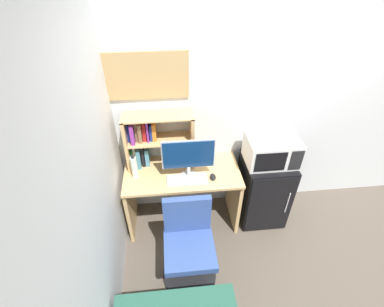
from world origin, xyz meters
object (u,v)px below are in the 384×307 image
hutch_bookshelf (150,138)px  computer_mouse (213,177)px  microwave (272,150)px  keyboard (187,179)px  desk_chair (189,248)px  monitor (188,156)px  water_bottle (134,167)px  wall_corkboard (146,76)px  mini_fridge (263,189)px

hutch_bookshelf → computer_mouse: (0.61, -0.31, -0.30)m
hutch_bookshelf → microwave: bearing=-8.6°
keyboard → desk_chair: (-0.03, -0.52, -0.38)m
computer_mouse → monitor: bearing=166.9°
hutch_bookshelf → water_bottle: hutch_bookshelf is taller
microwave → desk_chair: (-0.91, -0.65, -0.57)m
microwave → wall_corkboard: size_ratio=0.65×
computer_mouse → wall_corkboard: size_ratio=0.12×
mini_fridge → wall_corkboard: 1.77m
mini_fridge → water_bottle: bearing=-179.4°
computer_mouse → desk_chair: 0.71m
keyboard → monitor: bearing=68.8°
computer_mouse → water_bottle: water_bottle is taller
hutch_bookshelf → keyboard: bearing=-42.3°
monitor → mini_fridge: monitor is taller
computer_mouse → wall_corkboard: wall_corkboard is taller
hutch_bookshelf → computer_mouse: bearing=-27.3°
hutch_bookshelf → water_bottle: 0.33m
monitor → keyboard: bearing=-111.2°
keyboard → water_bottle: bearing=167.7°
computer_mouse → wall_corkboard: (-0.59, 0.41, 0.90)m
monitor → keyboard: (-0.02, -0.06, -0.25)m
hutch_bookshelf → monitor: size_ratio=1.33×
mini_fridge → computer_mouse: bearing=-168.6°
keyboard → computer_mouse: computer_mouse is taller
hutch_bookshelf → mini_fridge: hutch_bookshelf is taller
keyboard → desk_chair: size_ratio=0.45×
keyboard → computer_mouse: size_ratio=4.08×
wall_corkboard → water_bottle: bearing=-121.1°
keyboard → hutch_bookshelf: bearing=137.7°
hutch_bookshelf → mini_fridge: (1.22, -0.19, -0.66)m
desk_chair → microwave: bearing=35.7°
computer_mouse → water_bottle: 0.79m
water_bottle → mini_fridge: (1.39, 0.01, -0.47)m
hutch_bookshelf → water_bottle: (-0.17, -0.20, -0.19)m
hutch_bookshelf → desk_chair: size_ratio=0.77×
monitor → computer_mouse: monitor is taller
mini_fridge → wall_corkboard: size_ratio=1.05×
computer_mouse → mini_fridge: size_ratio=0.12×
mini_fridge → wall_corkboard: (-1.20, 0.29, 1.27)m
keyboard → mini_fridge: (0.87, 0.13, -0.35)m
monitor → keyboard: 0.25m
hutch_bookshelf → keyboard: hutch_bookshelf is taller
mini_fridge → microwave: (0.00, 0.00, 0.55)m
hutch_bookshelf → wall_corkboard: 0.61m
keyboard → wall_corkboard: 1.06m
mini_fridge → monitor: bearing=-175.4°
water_bottle → microwave: microwave is taller
mini_fridge → microwave: bearing=89.8°
microwave → desk_chair: microwave is taller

